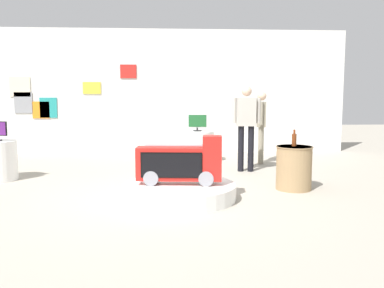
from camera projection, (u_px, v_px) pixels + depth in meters
The scene contains 10 objects.
ground_plane at pixel (155, 198), 6.12m from camera, with size 30.00×30.00×0.00m, color #A8A091.
back_wall_display at pixel (158, 92), 10.80m from camera, with size 10.00×0.13×3.26m.
main_display_pedestal at pixel (179, 192), 6.02m from camera, with size 1.68×1.68×0.23m, color white.
novelty_firetruck_tv at pixel (181, 164), 5.96m from camera, with size 1.27×0.45×0.72m.
display_pedestal_left_rear at pixel (197, 146), 9.41m from camera, with size 0.77×0.77×0.72m, color white.
tv_on_left_rear at pixel (197, 122), 9.33m from camera, with size 0.44×0.20×0.39m.
side_table_round at pixel (294, 167), 6.62m from camera, with size 0.59×0.59×0.71m.
bottle_on_side_table at pixel (294, 139), 6.60m from camera, with size 0.07×0.07×0.27m.
shopper_browsing_near_truck at pixel (246, 122), 8.14m from camera, with size 0.56×0.25×1.71m.
shopper_browsing_rear at pixel (261, 122), 9.14m from camera, with size 0.29×0.55×1.62m.
Camera 1 is at (0.18, -6.00, 1.52)m, focal length 38.04 mm.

